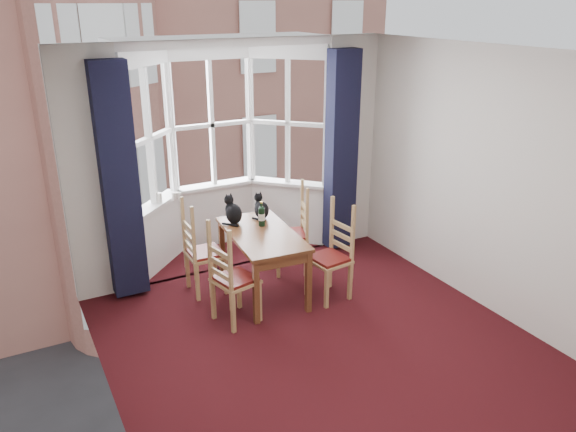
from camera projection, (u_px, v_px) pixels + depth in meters
floor at (330, 353)px, 5.44m from camera, size 4.50×4.50×0.00m
ceiling at (340, 54)px, 4.43m from camera, size 4.50×4.50×0.00m
wall_left at (101, 266)px, 4.06m from camera, size 0.00×4.50×4.50m
wall_right at (498, 186)px, 5.81m from camera, size 0.00×4.50×4.50m
wall_near at (554, 351)px, 3.08m from camera, size 4.00×0.00×4.00m
wall_back_pier_left at (94, 178)px, 6.07m from camera, size 0.70×0.12×2.80m
wall_back_pier_right at (349, 144)px, 7.51m from camera, size 0.70×0.12×2.80m
bay_window at (220, 150)px, 7.21m from camera, size 2.76×0.94×2.80m
curtain_left at (120, 184)px, 6.04m from camera, size 0.38×0.22×2.60m
curtain_right at (341, 152)px, 7.28m from camera, size 0.38×0.22×2.60m
dining_table at (262, 241)px, 6.34m from camera, size 0.81×1.36×0.76m
chair_left_near at (228, 283)px, 5.79m from camera, size 0.49×0.50×0.92m
chair_left_far at (198, 255)px, 6.41m from camera, size 0.41×0.43×0.92m
chair_right_near at (335, 258)px, 6.35m from camera, size 0.45×0.47×0.92m
chair_right_far at (297, 235)px, 6.95m from camera, size 0.52×0.53×0.92m
cat_left at (233, 212)px, 6.53m from camera, size 0.24×0.29×0.35m
cat_right at (261, 208)px, 6.69m from camera, size 0.18×0.24×0.32m
wine_bottle at (262, 215)px, 6.45m from camera, size 0.08×0.08×0.30m
candle_tall at (160, 198)px, 6.87m from camera, size 0.06×0.06×0.13m
candle_short at (174, 196)px, 6.98m from camera, size 0.06×0.06×0.09m
candle_extra at (177, 195)px, 7.02m from camera, size 0.05×0.05×0.08m
street at (47, 161)px, 34.18m from camera, size 80.00×80.00×0.00m
tenement_building at (78, 58)px, 16.41m from camera, size 18.40×7.80×15.20m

